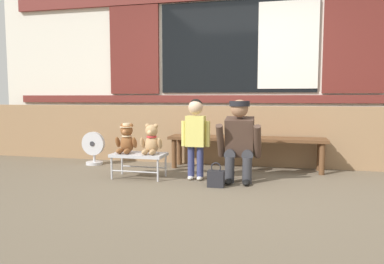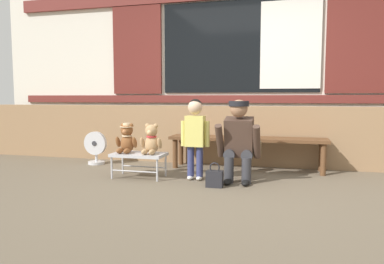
{
  "view_description": "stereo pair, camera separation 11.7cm",
  "coord_description": "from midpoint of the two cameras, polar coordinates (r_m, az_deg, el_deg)",
  "views": [
    {
      "loc": [
        0.66,
        -3.89,
        0.98
      ],
      "look_at": [
        -0.38,
        0.47,
        0.55
      ],
      "focal_mm": 34.25,
      "sensor_mm": 36.0,
      "label": 1
    },
    {
      "loc": [
        0.77,
        -3.87,
        0.98
      ],
      "look_at": [
        -0.38,
        0.47,
        0.55
      ],
      "focal_mm": 34.25,
      "sensor_mm": 36.0,
      "label": 2
    }
  ],
  "objects": [
    {
      "name": "ground_plane",
      "position": [
        4.06,
        4.4,
        -8.49
      ],
      "size": [
        60.0,
        60.0,
        0.0
      ],
      "primitive_type": "plane",
      "color": "brown"
    },
    {
      "name": "brick_low_wall",
      "position": [
        5.38,
        7.2,
        -0.5
      ],
      "size": [
        8.14,
        0.25,
        0.85
      ],
      "primitive_type": "cube",
      "color": "#997551",
      "rests_on": "ground"
    },
    {
      "name": "shop_facade",
      "position": [
        5.91,
        8.08,
        12.53
      ],
      "size": [
        8.31,
        0.26,
        3.4
      ],
      "color": "silver",
      "rests_on": "ground"
    },
    {
      "name": "wooden_bench_long",
      "position": [
        5.0,
        9.19,
        -1.57
      ],
      "size": [
        2.1,
        0.4,
        0.44
      ],
      "color": "brown",
      "rests_on": "ground"
    },
    {
      "name": "small_display_bench",
      "position": [
        4.5,
        -7.52,
        -3.71
      ],
      "size": [
        0.64,
        0.36,
        0.3
      ],
      "color": "#BCBCC1",
      "rests_on": "ground"
    },
    {
      "name": "teddy_bear_with_hat",
      "position": [
        4.53,
        -9.42,
        -1.03
      ],
      "size": [
        0.28,
        0.27,
        0.36
      ],
      "color": "brown",
      "rests_on": "small_display_bench"
    },
    {
      "name": "teddy_bear_plain",
      "position": [
        4.41,
        -5.63,
        -1.27
      ],
      "size": [
        0.28,
        0.26,
        0.36
      ],
      "color": "tan",
      "rests_on": "small_display_bench"
    },
    {
      "name": "child_standing",
      "position": [
        4.3,
        1.27,
        0.3
      ],
      "size": [
        0.35,
        0.18,
        0.96
      ],
      "color": "navy",
      "rests_on": "ground"
    },
    {
      "name": "adult_crouching",
      "position": [
        4.24,
        8.23,
        -1.34
      ],
      "size": [
        0.5,
        0.49,
        0.95
      ],
      "color": "#333338",
      "rests_on": "ground"
    },
    {
      "name": "handbag_on_ground",
      "position": [
        4.03,
        4.42,
        -7.21
      ],
      "size": [
        0.18,
        0.11,
        0.27
      ],
      "color": "#232328",
      "rests_on": "ground"
    },
    {
      "name": "floor_fan",
      "position": [
        5.51,
        -14.19,
        -2.43
      ],
      "size": [
        0.34,
        0.24,
        0.48
      ],
      "color": "silver",
      "rests_on": "ground"
    }
  ]
}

